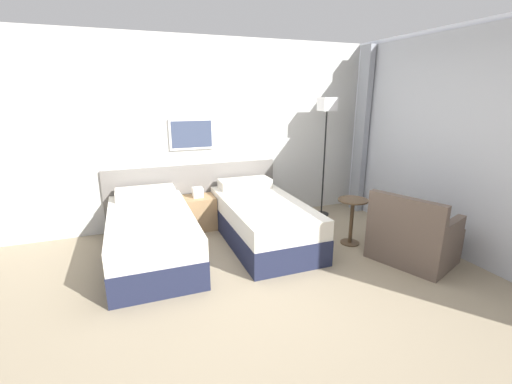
{
  "coord_description": "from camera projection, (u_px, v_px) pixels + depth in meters",
  "views": [
    {
      "loc": [
        -1.13,
        -3.02,
        1.92
      ],
      "look_at": [
        0.36,
        0.92,
        0.71
      ],
      "focal_mm": 24.0,
      "sensor_mm": 36.0,
      "label": 1
    }
  ],
  "objects": [
    {
      "name": "side_table",
      "position": [
        352.0,
        214.0,
        4.45
      ],
      "size": [
        0.38,
        0.38,
        0.61
      ],
      "color": "brown",
      "rests_on": "ground_plane"
    },
    {
      "name": "bed_near_door",
      "position": [
        152.0,
        235.0,
        4.11
      ],
      "size": [
        0.96,
        1.93,
        0.69
      ],
      "color": "#1E233D",
      "rests_on": "ground_plane"
    },
    {
      "name": "ground_plane",
      "position": [
        255.0,
        282.0,
        3.62
      ],
      "size": [
        16.0,
        16.0,
        0.0
      ],
      "primitive_type": "plane",
      "color": "gray"
    },
    {
      "name": "bed_near_window",
      "position": [
        262.0,
        220.0,
        4.59
      ],
      "size": [
        0.96,
        1.93,
        0.69
      ],
      "color": "#1E233D",
      "rests_on": "ground_plane"
    },
    {
      "name": "wall_headboard",
      "position": [
        207.0,
        137.0,
        5.06
      ],
      "size": [
        10.0,
        0.1,
        2.7
      ],
      "color": "silver",
      "rests_on": "ground_plane"
    },
    {
      "name": "armchair",
      "position": [
        412.0,
        239.0,
        4.02
      ],
      "size": [
        0.97,
        1.05,
        0.84
      ],
      "rotation": [
        0.0,
        0.0,
        1.94
      ],
      "color": "brown",
      "rests_on": "ground_plane"
    },
    {
      "name": "nightstand",
      "position": [
        199.0,
        212.0,
        5.0
      ],
      "size": [
        0.47,
        0.39,
        0.63
      ],
      "color": "#9E7A51",
      "rests_on": "ground_plane"
    },
    {
      "name": "wall_window",
      "position": [
        466.0,
        145.0,
        3.99
      ],
      "size": [
        0.21,
        4.48,
        2.7
      ],
      "color": "white",
      "rests_on": "ground_plane"
    },
    {
      "name": "floor_lamp",
      "position": [
        326.0,
        119.0,
        5.23
      ],
      "size": [
        0.24,
        0.24,
        1.87
      ],
      "color": "black",
      "rests_on": "ground_plane"
    }
  ]
}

